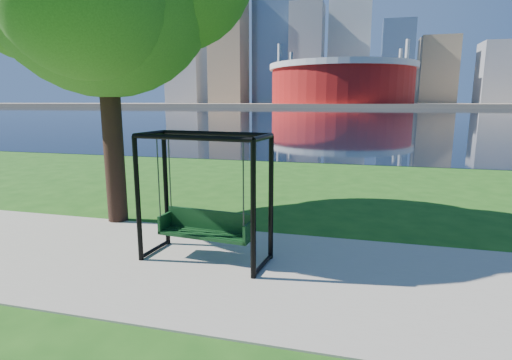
% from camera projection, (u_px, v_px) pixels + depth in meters
% --- Properties ---
extents(ground, '(900.00, 900.00, 0.00)m').
position_uv_depth(ground, '(242.00, 259.00, 7.30)').
color(ground, '#1E5114').
rests_on(ground, ground).
extents(path, '(120.00, 4.00, 0.03)m').
position_uv_depth(path, '(234.00, 269.00, 6.82)').
color(path, '#9E937F').
rests_on(path, ground).
extents(river, '(900.00, 180.00, 0.02)m').
position_uv_depth(river, '(354.00, 113.00, 104.16)').
color(river, black).
rests_on(river, ground).
extents(far_bank, '(900.00, 228.00, 2.00)m').
position_uv_depth(far_bank, '(359.00, 105.00, 297.70)').
color(far_bank, '#937F60').
rests_on(far_bank, ground).
extents(stadium, '(83.00, 83.00, 32.00)m').
position_uv_depth(stadium, '(341.00, 82.00, 230.22)').
color(stadium, maroon).
rests_on(stadium, far_bank).
extents(skyline, '(392.00, 66.00, 96.50)m').
position_uv_depth(skyline, '(356.00, 58.00, 304.78)').
color(skyline, gray).
rests_on(skyline, far_bank).
extents(swing, '(2.33, 1.19, 2.30)m').
position_uv_depth(swing, '(205.00, 200.00, 7.03)').
color(swing, black).
rests_on(swing, ground).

